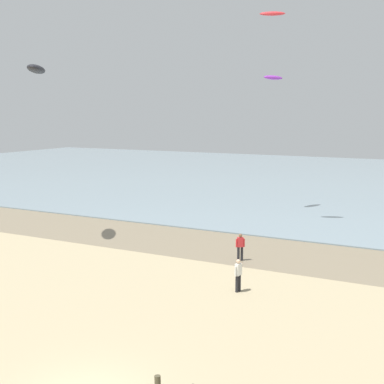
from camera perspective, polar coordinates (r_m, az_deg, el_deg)
name	(u,v)px	position (r m, az deg, el deg)	size (l,w,h in m)	color
wet_sand_strip	(274,253)	(34.17, 9.06, -6.71)	(120.00, 7.56, 0.01)	#84755B
sea	(365,182)	(71.46, 18.69, 1.09)	(160.00, 70.00, 0.10)	#7F939E
person_nearest_camera	(240,246)	(32.00, 5.38, -6.01)	(0.48, 0.39, 1.71)	#232328
person_far_down_beach	(238,274)	(26.63, 5.16, -9.09)	(0.29, 0.56, 1.71)	#232328
kite_aloft_0	(272,14)	(42.29, 8.91, 18.98)	(1.97, 0.63, 0.32)	red
kite_aloft_3	(36,69)	(37.70, -16.91, 12.92)	(3.54, 1.13, 0.57)	black
kite_aloft_5	(273,78)	(47.97, 9.01, 12.44)	(2.31, 0.74, 0.37)	purple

